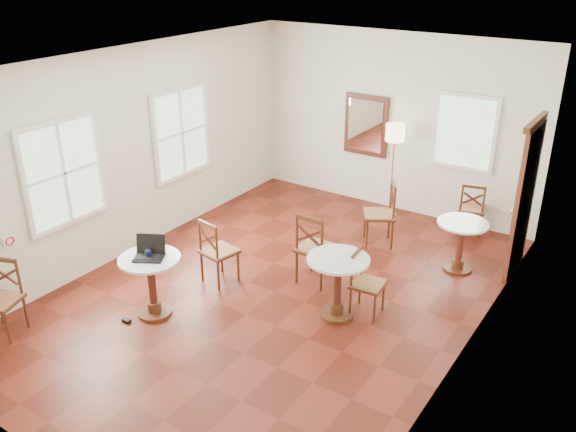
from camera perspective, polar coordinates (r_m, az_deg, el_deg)
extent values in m
plane|color=#5B1B0F|center=(8.14, -1.18, -7.16)|extent=(7.00, 7.00, 0.00)
cube|color=silver|center=(10.39, 9.96, 8.57)|extent=(5.00, 0.02, 3.00)
cube|color=silver|center=(5.32, -23.69, -9.10)|extent=(5.00, 0.02, 3.00)
cube|color=silver|center=(9.06, -14.43, 5.85)|extent=(0.02, 7.00, 3.00)
cube|color=silver|center=(6.49, 17.15, -1.91)|extent=(0.02, 7.00, 3.00)
cube|color=white|center=(7.06, -1.39, 14.11)|extent=(5.00, 7.00, 0.02)
cube|color=#5E2A1A|center=(8.83, 21.34, 1.31)|extent=(0.06, 0.90, 2.10)
cube|color=#4C2713|center=(8.50, 22.33, 8.18)|extent=(0.08, 1.02, 0.08)
sphere|color=#BF8C3F|center=(8.57, 20.39, 0.41)|extent=(0.07, 0.07, 0.07)
cube|color=#4C1D14|center=(10.58, 7.35, 8.46)|extent=(0.80, 0.05, 1.05)
cube|color=white|center=(10.56, 7.27, 8.43)|extent=(0.64, 0.02, 0.88)
cube|color=white|center=(8.09, -24.75, -2.14)|extent=(0.02, 0.16, 0.16)
torus|color=red|center=(8.08, -24.69, -2.17)|extent=(0.02, 0.12, 0.12)
cube|color=white|center=(8.32, -20.35, 3.81)|extent=(0.06, 1.22, 1.42)
cube|color=white|center=(9.68, -10.00, 7.73)|extent=(0.06, 1.22, 1.42)
cube|color=white|center=(9.95, 16.24, 7.57)|extent=(1.02, 0.06, 1.22)
cylinder|color=#4C2713|center=(7.87, -12.41, -8.83)|extent=(0.43, 0.43, 0.04)
cylinder|color=#4C2713|center=(7.83, -12.46, -8.30)|extent=(0.17, 0.17, 0.13)
cylinder|color=#4C1D14|center=(7.66, -12.68, -6.26)|extent=(0.10, 0.10, 0.64)
cylinder|color=#4C2713|center=(7.52, -12.89, -4.29)|extent=(0.15, 0.15, 0.06)
cylinder|color=silver|center=(7.49, -12.92, -3.96)|extent=(0.75, 0.75, 0.03)
cylinder|color=#4C2713|center=(7.69, 4.56, -9.14)|extent=(0.44, 0.44, 0.04)
cylinder|color=#4C2713|center=(7.64, 4.58, -8.59)|extent=(0.17, 0.17, 0.13)
cylinder|color=#4C1D14|center=(7.47, 4.66, -6.48)|extent=(0.10, 0.10, 0.65)
cylinder|color=#4C2713|center=(7.32, 4.74, -4.43)|extent=(0.15, 0.15, 0.07)
cylinder|color=silver|center=(7.29, 4.75, -4.09)|extent=(0.76, 0.76, 0.03)
cylinder|color=#4C2713|center=(8.99, 15.62, -4.75)|extent=(0.40, 0.40, 0.04)
cylinder|color=#4C2713|center=(8.95, 15.68, -4.30)|extent=(0.16, 0.16, 0.12)
cylinder|color=#4C1D14|center=(8.82, 15.90, -2.58)|extent=(0.09, 0.09, 0.60)
cylinder|color=#4C2713|center=(8.70, 16.11, -0.93)|extent=(0.14, 0.14, 0.06)
cylinder|color=silver|center=(8.68, 16.14, -0.66)|extent=(0.70, 0.70, 0.03)
cylinder|color=#4C2713|center=(8.33, -4.70, -4.73)|extent=(0.04, 0.04, 0.44)
cylinder|color=#4C2713|center=(8.13, -6.57, -5.58)|extent=(0.04, 0.04, 0.44)
cylinder|color=#4C2713|center=(8.56, -6.26, -3.93)|extent=(0.04, 0.04, 0.44)
cylinder|color=#4C2713|center=(8.38, -8.11, -4.72)|extent=(0.04, 0.04, 0.44)
cube|color=#4C2713|center=(8.24, -6.48, -3.36)|extent=(0.50, 0.50, 0.03)
cube|color=#915F3A|center=(8.24, -6.49, -3.27)|extent=(0.48, 0.48, 0.04)
cylinder|color=#4C2713|center=(7.91, -6.72, -2.66)|extent=(0.04, 0.04, 0.49)
cylinder|color=#4C2713|center=(8.16, -8.29, -1.87)|extent=(0.04, 0.04, 0.49)
cube|color=#4C2713|center=(7.94, -7.61, -0.81)|extent=(0.37, 0.10, 0.05)
cube|color=#4C1D14|center=(8.03, -7.53, -2.20)|extent=(0.32, 0.08, 0.22)
cube|color=#4C1D14|center=(8.03, -7.53, -2.20)|extent=(0.32, 0.08, 0.22)
cylinder|color=#4C2713|center=(8.19, -25.45, -7.82)|extent=(0.03, 0.03, 0.44)
cylinder|color=#4C2713|center=(7.76, -24.91, -9.53)|extent=(0.03, 0.03, 0.44)
cylinder|color=#4C2713|center=(7.99, -23.44, -8.25)|extent=(0.03, 0.03, 0.44)
cube|color=#4C2713|center=(7.86, -25.47, -7.28)|extent=(0.55, 0.55, 0.03)
cube|color=#915F3A|center=(7.86, -25.49, -7.19)|extent=(0.53, 0.53, 0.04)
cylinder|color=#4C2713|center=(7.77, -24.00, -5.36)|extent=(0.03, 0.03, 0.48)
cube|color=#4C2713|center=(7.77, -25.32, -3.74)|extent=(0.36, 0.16, 0.05)
cube|color=#4C1D14|center=(7.86, -25.04, -5.11)|extent=(0.30, 0.13, 0.21)
cube|color=#4C1D14|center=(7.86, -25.04, -5.11)|extent=(0.30, 0.13, 0.21)
cylinder|color=#4C2713|center=(8.36, 4.50, -4.44)|extent=(0.04, 0.04, 0.48)
cylinder|color=#4C2713|center=(8.06, 3.13, -5.55)|extent=(0.04, 0.04, 0.48)
cylinder|color=#4C2713|center=(8.53, 2.24, -3.76)|extent=(0.04, 0.04, 0.48)
cylinder|color=#4C2713|center=(8.24, 0.82, -4.81)|extent=(0.04, 0.04, 0.48)
cube|color=#4C2713|center=(8.18, 2.71, -3.11)|extent=(0.47, 0.47, 0.03)
cube|color=#915F3A|center=(8.17, 2.71, -3.01)|extent=(0.45, 0.45, 0.04)
cylinder|color=#4C2713|center=(7.82, 3.22, -2.30)|extent=(0.04, 0.04, 0.54)
cylinder|color=#4C2713|center=(8.00, 0.84, -1.61)|extent=(0.04, 0.04, 0.54)
cube|color=#4C2713|center=(7.80, 2.04, -0.32)|extent=(0.41, 0.04, 0.05)
cube|color=#4C1D14|center=(7.91, 2.01, -1.88)|extent=(0.35, 0.03, 0.24)
cube|color=#4C1D14|center=(7.91, 2.01, -1.88)|extent=(0.35, 0.03, 0.24)
cylinder|color=#4C2713|center=(7.52, 8.14, -8.58)|extent=(0.03, 0.03, 0.40)
cylinder|color=#4C2713|center=(7.61, 5.88, -8.01)|extent=(0.03, 0.03, 0.40)
cylinder|color=#4C2713|center=(7.77, 8.96, -7.43)|extent=(0.03, 0.03, 0.40)
cylinder|color=#4C2713|center=(7.86, 6.77, -6.90)|extent=(0.03, 0.03, 0.40)
cube|color=#4C2713|center=(7.58, 7.52, -6.42)|extent=(0.43, 0.43, 0.03)
cube|color=#915F3A|center=(7.58, 7.53, -6.33)|extent=(0.41, 0.41, 0.04)
cylinder|color=#4C2713|center=(7.39, 6.02, -5.26)|extent=(0.03, 0.03, 0.44)
cylinder|color=#4C2713|center=(7.65, 6.92, -4.22)|extent=(0.03, 0.03, 0.44)
cube|color=#4C2713|center=(7.43, 6.55, -3.36)|extent=(0.07, 0.34, 0.04)
cube|color=#4C1D14|center=(7.52, 6.48, -4.67)|extent=(0.05, 0.29, 0.19)
cube|color=#4C1D14|center=(7.52, 6.48, -4.67)|extent=(0.05, 0.29, 0.19)
cylinder|color=#4C2713|center=(10.23, 17.78, -0.22)|extent=(0.03, 0.03, 0.41)
cylinder|color=#4C2713|center=(9.93, 17.62, -0.95)|extent=(0.03, 0.03, 0.41)
cylinder|color=#4C2713|center=(10.25, 15.96, 0.05)|extent=(0.03, 0.03, 0.41)
cylinder|color=#4C2713|center=(9.94, 15.74, -0.67)|extent=(0.03, 0.03, 0.41)
cube|color=#4C2713|center=(10.00, 16.92, 0.65)|extent=(0.48, 0.48, 0.03)
cube|color=#915F3A|center=(10.00, 16.93, 0.72)|extent=(0.46, 0.46, 0.04)
cylinder|color=#4C2713|center=(9.76, 17.93, 1.35)|extent=(0.03, 0.03, 0.46)
cylinder|color=#4C2713|center=(9.78, 16.03, 1.64)|extent=(0.03, 0.03, 0.46)
cube|color=#4C2713|center=(9.69, 17.13, 2.64)|extent=(0.35, 0.11, 0.05)
cube|color=#4C1D14|center=(9.76, 16.99, 1.55)|extent=(0.29, 0.09, 0.20)
cube|color=#4C1D14|center=(9.76, 16.99, 1.55)|extent=(0.29, 0.09, 0.20)
cylinder|color=#4C2713|center=(9.55, 7.22, -0.76)|extent=(0.04, 0.04, 0.47)
cylinder|color=#4C2713|center=(9.59, 9.47, -0.78)|extent=(0.04, 0.04, 0.47)
cylinder|color=#4C2713|center=(9.21, 7.42, -1.75)|extent=(0.04, 0.04, 0.47)
cylinder|color=#4C2713|center=(9.26, 9.75, -1.77)|extent=(0.04, 0.04, 0.47)
cube|color=#4C2713|center=(9.30, 8.55, 0.09)|extent=(0.64, 0.64, 0.03)
cube|color=#915F3A|center=(9.29, 8.56, 0.17)|extent=(0.61, 0.61, 0.04)
cylinder|color=#4C2713|center=(9.40, 9.68, 1.98)|extent=(0.04, 0.04, 0.53)
cylinder|color=#4C2713|center=(9.05, 9.97, 1.07)|extent=(0.04, 0.04, 0.53)
cube|color=#4C2713|center=(9.13, 9.93, 2.93)|extent=(0.24, 0.36, 0.05)
cube|color=#4C1D14|center=(9.22, 9.82, 1.59)|extent=(0.20, 0.30, 0.23)
cube|color=#4C1D14|center=(9.22, 9.82, 1.59)|extent=(0.20, 0.30, 0.23)
cylinder|color=#BF8C3F|center=(10.51, 9.48, 0.18)|extent=(0.26, 0.26, 0.03)
cylinder|color=#BF8C3F|center=(10.25, 9.75, 3.83)|extent=(0.02, 0.02, 1.46)
cylinder|color=beige|center=(10.02, 10.04, 7.74)|extent=(0.31, 0.31, 0.27)
cube|color=black|center=(7.47, -12.95, -3.83)|extent=(0.43, 0.40, 0.02)
cube|color=black|center=(7.46, -12.96, -3.75)|extent=(0.32, 0.27, 0.00)
cube|color=black|center=(7.52, -12.78, -2.56)|extent=(0.34, 0.24, 0.24)
cube|color=silver|center=(7.52, -12.78, -2.56)|extent=(0.30, 0.20, 0.20)
ellipsoid|color=black|center=(7.44, -14.27, -4.06)|extent=(0.09, 0.07, 0.03)
cylinder|color=black|center=(7.48, -13.04, -3.48)|extent=(0.08, 0.08, 0.09)
torus|color=black|center=(7.46, -12.80, -3.57)|extent=(0.06, 0.01, 0.06)
cylinder|color=white|center=(7.51, -13.21, -3.31)|extent=(0.06, 0.06, 0.11)
cube|color=black|center=(7.79, -14.95, -9.48)|extent=(0.11, 0.07, 0.04)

